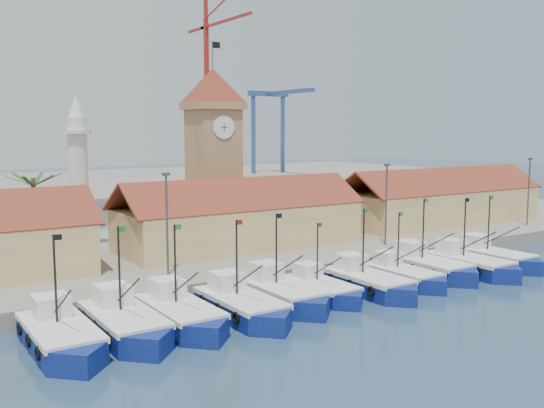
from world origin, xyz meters
TOP-DOWN VIEW (x-y plane):
  - ground at (0.00, 0.00)m, footprint 400.00×400.00m
  - quay at (0.00, 24.00)m, footprint 140.00×32.00m
  - terminal at (0.00, 110.00)m, footprint 240.00×80.00m
  - boat_0 at (-23.60, 2.38)m, footprint 3.82×10.47m
  - boat_1 at (-19.24, 2.63)m, footprint 3.88×10.62m
  - boat_2 at (-15.12, 2.52)m, footprint 3.77×10.34m
  - boat_3 at (-10.32, 1.89)m, footprint 3.79×10.38m
  - boat_4 at (-5.90, 3.06)m, footprint 3.80×10.40m
  - boat_5 at (-1.90, 2.90)m, footprint 3.25×8.89m
  - boat_6 at (2.59, 1.99)m, footprint 3.76×10.30m
  - boat_7 at (7.28, 2.49)m, footprint 3.38×9.27m
  - boat_8 at (11.56, 3.30)m, footprint 3.86×10.58m
  - boat_9 at (15.85, 1.82)m, footprint 3.82×10.47m
  - boat_10 at (20.66, 2.63)m, footprint 3.75×10.28m
  - hall_center at (0.00, 20.00)m, footprint 27.04×10.13m
  - hall_right at (32.00, 20.00)m, footprint 31.20×10.13m
  - clock_tower at (0.00, 26.00)m, footprint 5.80×5.80m
  - minaret at (-15.00, 28.00)m, footprint 3.00×3.00m
  - palm_tree at (-20.00, 26.00)m, footprint 5.60×5.03m
  - lamp_posts at (0.50, 12.00)m, footprint 80.70×0.25m
  - crane_red_right at (39.90, 103.77)m, footprint 1.00×32.13m
  - gantry at (62.00, 106.65)m, footprint 13.00×22.00m

SIDE VIEW (x-z plane):
  - ground at x=0.00m, z-range 0.00..0.00m
  - boat_5 at x=-1.90m, z-range -2.67..4.06m
  - boat_7 at x=7.28m, z-range -2.78..4.23m
  - quay at x=0.00m, z-range 0.00..1.50m
  - boat_10 at x=20.66m, z-range -3.08..4.69m
  - boat_6 at x=2.59m, z-range -3.09..4.70m
  - boat_2 at x=-15.12m, z-range -3.10..4.72m
  - boat_3 at x=-10.32m, z-range -3.12..4.74m
  - boat_4 at x=-5.90m, z-range -3.12..4.75m
  - boat_9 at x=15.85m, z-range -3.14..4.78m
  - boat_0 at x=-23.60m, z-range -3.14..4.78m
  - boat_8 at x=11.56m, z-range -3.18..4.83m
  - boat_1 at x=-19.24m, z-range -3.19..4.85m
  - terminal at x=0.00m, z-range 0.00..2.00m
  - hall_center at x=0.00m, z-range 0.18..7.79m
  - hall_right at x=32.00m, z-range 0.18..7.79m
  - palm_tree at x=-20.00m, z-range 2.05..10.44m
  - lamp_posts at x=0.50m, z-range 1.96..10.99m
  - minaret at x=-15.00m, z-range 1.58..17.88m
  - clock_tower at x=0.00m, z-range 0.61..23.31m
  - gantry at x=62.00m, z-range 8.44..31.64m
  - crane_red_right at x=39.90m, z-range 4.48..50.82m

